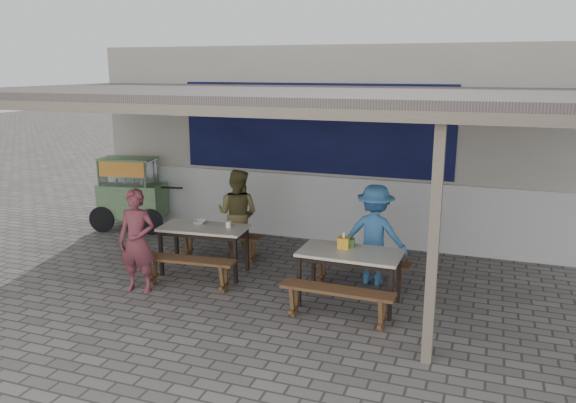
% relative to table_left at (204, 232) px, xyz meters
% --- Properties ---
extents(ground, '(60.00, 60.00, 0.00)m').
position_rel_table_left_xyz_m(ground, '(1.19, -0.67, -0.67)').
color(ground, '#66605C').
rests_on(ground, ground).
extents(back_wall, '(9.00, 1.28, 3.50)m').
position_rel_table_left_xyz_m(back_wall, '(1.19, 2.90, 1.05)').
color(back_wall, '#B8B1A5').
rests_on(back_wall, ground).
extents(warung_roof, '(9.00, 4.21, 2.81)m').
position_rel_table_left_xyz_m(warung_roof, '(1.21, 0.22, 2.05)').
color(warung_roof, '#5D5350').
rests_on(warung_roof, ground).
extents(table_left, '(1.37, 0.76, 0.75)m').
position_rel_table_left_xyz_m(table_left, '(0.00, 0.00, 0.00)').
color(table_left, beige).
rests_on(table_left, ground).
extents(bench_left_street, '(1.44, 0.40, 0.45)m').
position_rel_table_left_xyz_m(bench_left_street, '(0.05, -0.62, -0.33)').
color(bench_left_street, brown).
rests_on(bench_left_street, ground).
extents(bench_left_wall, '(1.44, 0.40, 0.45)m').
position_rel_table_left_xyz_m(bench_left_wall, '(-0.05, 0.62, -0.33)').
color(bench_left_wall, brown).
rests_on(bench_left_wall, ground).
extents(table_right, '(1.34, 0.75, 0.75)m').
position_rel_table_left_xyz_m(table_right, '(2.39, -0.39, 0.00)').
color(table_right, beige).
rests_on(table_right, ground).
extents(bench_right_street, '(1.44, 0.30, 0.45)m').
position_rel_table_left_xyz_m(bench_right_street, '(2.38, -0.98, -0.33)').
color(bench_right_street, brown).
rests_on(bench_right_street, ground).
extents(bench_right_wall, '(1.44, 0.30, 0.45)m').
position_rel_table_left_xyz_m(bench_right_wall, '(2.40, 0.20, -0.33)').
color(bench_right_wall, brown).
rests_on(bench_right_wall, ground).
extents(vendor_cart, '(1.71, 0.91, 1.42)m').
position_rel_table_left_xyz_m(vendor_cart, '(-2.52, 1.71, 0.10)').
color(vendor_cart, '#6A9463').
rests_on(vendor_cart, ground).
extents(patron_street_side, '(0.58, 0.43, 1.48)m').
position_rel_table_left_xyz_m(patron_street_side, '(-0.54, -0.95, 0.07)').
color(patron_street_side, brown).
rests_on(patron_street_side, ground).
extents(patron_wall_side, '(0.74, 0.59, 1.50)m').
position_rel_table_left_xyz_m(patron_wall_side, '(0.16, 0.88, 0.08)').
color(patron_wall_side, brown).
rests_on(patron_wall_side, ground).
extents(patron_right_table, '(0.99, 0.60, 1.48)m').
position_rel_table_left_xyz_m(patron_right_table, '(2.53, 0.50, 0.07)').
color(patron_right_table, teal).
rests_on(patron_right_table, ground).
extents(tissue_box, '(0.16, 0.16, 0.15)m').
position_rel_table_left_xyz_m(tissue_box, '(2.27, -0.28, 0.16)').
color(tissue_box, gold).
rests_on(tissue_box, table_right).
extents(donation_box, '(0.18, 0.13, 0.11)m').
position_rel_table_left_xyz_m(donation_box, '(2.31, -0.19, 0.14)').
color(donation_box, '#377333').
rests_on(donation_box, table_right).
extents(condiment_jar, '(0.08, 0.08, 0.09)m').
position_rel_table_left_xyz_m(condiment_jar, '(0.37, 0.11, 0.13)').
color(condiment_jar, white).
rests_on(condiment_jar, table_left).
extents(condiment_bowl, '(0.23, 0.23, 0.05)m').
position_rel_table_left_xyz_m(condiment_bowl, '(-0.14, 0.13, 0.11)').
color(condiment_bowl, white).
rests_on(condiment_bowl, table_left).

